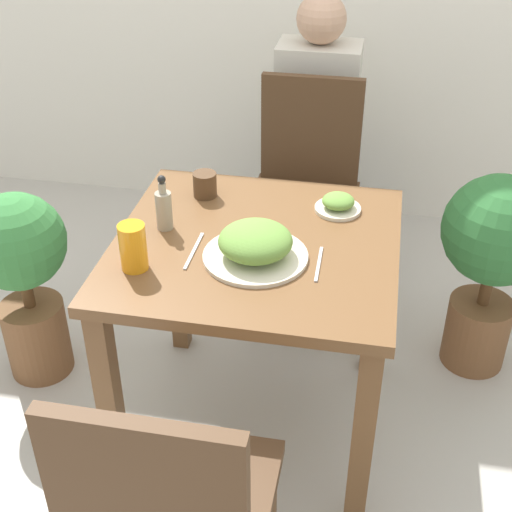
% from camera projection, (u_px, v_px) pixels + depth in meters
% --- Properties ---
extents(ground_plane, '(16.00, 16.00, 0.00)m').
position_uv_depth(ground_plane, '(256.00, 420.00, 2.47)').
color(ground_plane, '#B7B2A8').
extents(dining_table, '(0.82, 0.79, 0.73)m').
position_uv_depth(dining_table, '(256.00, 277.00, 2.13)').
color(dining_table, brown).
rests_on(dining_table, ground_plane).
extents(chair_near, '(0.42, 0.42, 0.91)m').
position_uv_depth(chair_near, '(169.00, 512.00, 1.54)').
color(chair_near, '#4C331E').
rests_on(chair_near, ground_plane).
extents(chair_far, '(0.42, 0.42, 0.91)m').
position_uv_depth(chair_far, '(306.00, 182.00, 2.83)').
color(chair_far, '#4C331E').
rests_on(chair_far, ground_plane).
extents(food_plate, '(0.30, 0.30, 0.10)m').
position_uv_depth(food_plate, '(255.00, 244.00, 1.97)').
color(food_plate, beige).
rests_on(food_plate, dining_table).
extents(side_plate, '(0.14, 0.14, 0.06)m').
position_uv_depth(side_plate, '(338.00, 204.00, 2.20)').
color(side_plate, beige).
rests_on(side_plate, dining_table).
extents(drink_cup, '(0.08, 0.08, 0.08)m').
position_uv_depth(drink_cup, '(205.00, 185.00, 2.27)').
color(drink_cup, '#4C331E').
rests_on(drink_cup, dining_table).
extents(juice_glass, '(0.07, 0.07, 0.13)m').
position_uv_depth(juice_glass, '(133.00, 247.00, 1.91)').
color(juice_glass, orange).
rests_on(juice_glass, dining_table).
extents(sauce_bottle, '(0.05, 0.05, 0.17)m').
position_uv_depth(sauce_bottle, '(164.00, 208.00, 2.09)').
color(sauce_bottle, gray).
rests_on(sauce_bottle, dining_table).
extents(fork_utensil, '(0.01, 0.19, 0.00)m').
position_uv_depth(fork_utensil, '(194.00, 251.00, 2.02)').
color(fork_utensil, silver).
rests_on(fork_utensil, dining_table).
extents(spoon_utensil, '(0.01, 0.17, 0.00)m').
position_uv_depth(spoon_utensil, '(319.00, 264.00, 1.96)').
color(spoon_utensil, silver).
rests_on(spoon_utensil, dining_table).
extents(potted_plant_left, '(0.33, 0.33, 0.73)m').
position_uv_depth(potted_plant_left, '(23.00, 271.00, 2.45)').
color(potted_plant_left, brown).
rests_on(potted_plant_left, ground_plane).
extents(potted_plant_right, '(0.39, 0.39, 0.77)m').
position_uv_depth(potted_plant_right, '(494.00, 253.00, 2.46)').
color(potted_plant_right, brown).
rests_on(potted_plant_right, ground_plane).
extents(person_figure, '(0.34, 0.22, 1.17)m').
position_uv_depth(person_figure, '(316.00, 134.00, 3.07)').
color(person_figure, '#2D3347').
rests_on(person_figure, ground_plane).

